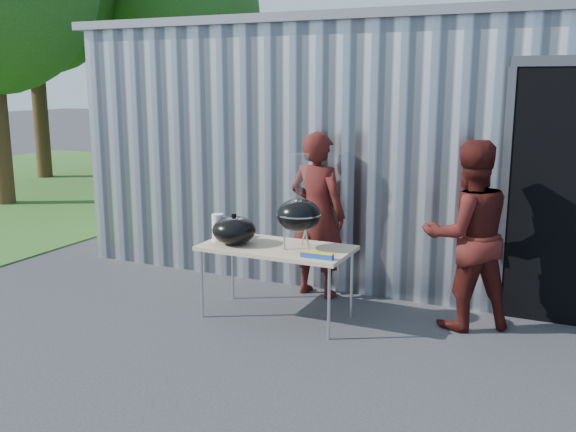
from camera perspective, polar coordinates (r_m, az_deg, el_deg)
The scene contains 12 objects.
ground at distance 6.11m, azimuth -4.08°, elevation -10.90°, with size 80.00×80.00×0.00m, color #2D2D30.
building at distance 9.71m, azimuth 13.99°, elevation 6.66°, with size 8.20×6.20×3.10m.
grass_patch at distance 16.21m, azimuth -22.02°, elevation 2.65°, with size 10.00×12.00×0.02m, color #2D591E.
tree_far at distance 16.79m, azimuth -9.12°, elevation 17.27°, with size 3.70×3.70×6.12m.
folding_table at distance 6.42m, azimuth -1.03°, elevation -3.04°, with size 1.50×0.75×0.75m.
kettle_grill at distance 6.22m, azimuth 0.95°, elevation 0.82°, with size 0.44×0.44×0.94m.
grill_lid at distance 6.48m, azimuth -4.82°, elevation -1.26°, with size 0.44×0.44×0.32m.
paper_towels at distance 6.63m, azimuth -6.26°, elevation -1.02°, with size 0.12×0.12×0.28m, color white.
white_tub at distance 6.79m, azimuth -4.59°, elevation -1.46°, with size 0.20×0.15×0.10m, color white.
foil_box at distance 5.97m, azimuth 2.58°, elevation -3.50°, with size 0.32×0.06×0.06m.
person_cook at distance 7.08m, azimuth 2.62°, elevation 0.11°, with size 0.67×0.44×1.84m, color #471411.
person_bystander at distance 6.38m, azimuth 15.69°, elevation -1.66°, with size 0.89×0.69×1.83m, color #471411.
Camera 1 is at (2.75, -4.92, 2.36)m, focal length 40.00 mm.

